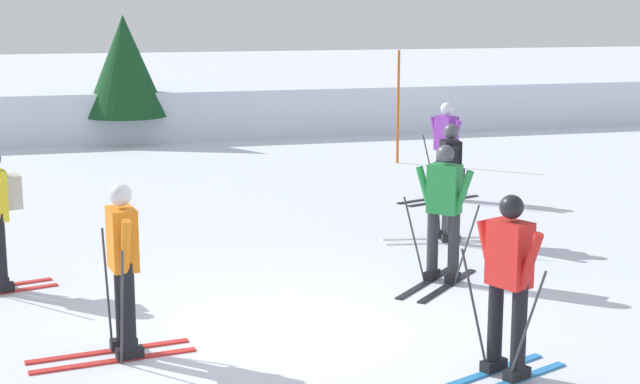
# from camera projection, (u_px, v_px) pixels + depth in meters

# --- Properties ---
(ground_plane) EXTENTS (120.00, 120.00, 0.00)m
(ground_plane) POSITION_uv_depth(u_px,v_px,m) (293.00, 328.00, 10.07)
(ground_plane) COLOR silver
(far_snow_ridge) EXTENTS (80.00, 8.08, 1.24)m
(far_snow_ridge) POSITION_uv_depth(u_px,v_px,m) (146.00, 102.00, 27.19)
(far_snow_ridge) COLOR silver
(far_snow_ridge) RESTS_ON ground
(skier_green) EXTENTS (1.40, 1.38, 1.71)m
(skier_green) POSITION_uv_depth(u_px,v_px,m) (445.00, 206.00, 11.59)
(skier_green) COLOR black
(skier_green) RESTS_ON ground
(skier_black) EXTENTS (1.64, 0.99, 1.71)m
(skier_black) POSITION_uv_depth(u_px,v_px,m) (449.00, 179.00, 13.62)
(skier_black) COLOR silver
(skier_black) RESTS_ON ground
(skier_purple) EXTENTS (1.63, 0.95, 1.71)m
(skier_purple) POSITION_uv_depth(u_px,v_px,m) (445.00, 148.00, 16.57)
(skier_purple) COLOR black
(skier_purple) RESTS_ON ground
(skier_red) EXTENTS (1.62, 0.97, 1.71)m
(skier_red) POSITION_uv_depth(u_px,v_px,m) (508.00, 281.00, 8.58)
(skier_red) COLOR #237AC6
(skier_red) RESTS_ON ground
(skier_orange) EXTENTS (1.64, 1.00, 1.71)m
(skier_orange) POSITION_uv_depth(u_px,v_px,m) (122.00, 265.00, 9.12)
(skier_orange) COLOR red
(skier_orange) RESTS_ON ground
(trail_marker_pole) EXTENTS (0.06, 0.06, 2.42)m
(trail_marker_pole) POSITION_uv_depth(u_px,v_px,m) (398.00, 107.00, 20.34)
(trail_marker_pole) COLOR #C65614
(trail_marker_pole) RESTS_ON ground
(conifer_far_left) EXTENTS (2.04, 2.04, 3.13)m
(conifer_far_left) POSITION_uv_depth(u_px,v_px,m) (125.00, 66.00, 23.27)
(conifer_far_left) COLOR #513823
(conifer_far_left) RESTS_ON ground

